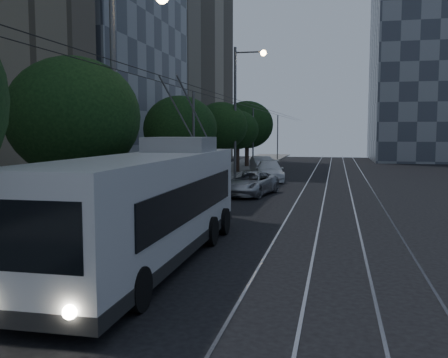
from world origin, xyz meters
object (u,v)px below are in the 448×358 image
pickup_silver (250,183)px  car_white_c (262,165)px  streetlamp_near (124,87)px  car_white_a (253,180)px  car_white_d (268,165)px  trolleybus (151,205)px  streetlamp_far (240,101)px  car_white_b (269,171)px

pickup_silver → car_white_c: car_white_c is taller
pickup_silver → streetlamp_near: size_ratio=0.58×
car_white_a → car_white_d: bearing=96.7°
trolleybus → car_white_c: size_ratio=2.62×
trolleybus → car_white_a: 19.21m
pickup_silver → streetlamp_far: bearing=115.2°
car_white_c → trolleybus: bearing=-106.1°
car_white_a → trolleybus: bearing=-86.3°
car_white_a → car_white_d: 13.11m
car_white_c → streetlamp_far: streetlamp_far is taller
trolleybus → car_white_d: trolleybus is taller
trolleybus → pickup_silver: bearing=88.5°
streetlamp_near → car_white_b: bearing=83.9°
pickup_silver → car_white_d: 16.46m
trolleybus → car_white_d: 32.30m
car_white_d → streetlamp_near: (-1.19, -29.23, 4.65)m
pickup_silver → streetlamp_far: (-2.08, 7.88, 5.38)m
streetlamp_near → streetlamp_far: 20.71m
trolleybus → streetlamp_near: (-2.13, 3.04, 3.71)m
car_white_a → car_white_b: (0.35, 5.53, 0.15)m
trolleybus → car_white_b: bearing=88.8°
car_white_c → car_white_d: (0.46, 0.50, -0.03)m
car_white_a → streetlamp_far: size_ratio=0.36×
car_white_b → streetlamp_near: bearing=-105.9°
car_white_d → pickup_silver: bearing=-101.1°
car_white_b → car_white_c: (-1.60, 7.05, -0.00)m
car_white_b → car_white_d: (-1.14, 7.55, -0.03)m
car_white_d → streetlamp_far: streetlamp_far is taller
pickup_silver → streetlamp_near: bearing=-89.9°
car_white_a → car_white_b: 5.55m
pickup_silver → car_white_a: (-0.35, 3.33, -0.10)m
pickup_silver → car_white_a: bearing=106.4°
streetlamp_far → car_white_b: bearing=25.3°
car_white_a → streetlamp_far: 7.33m
car_white_b → car_white_a: bearing=-103.4°
car_white_a → streetlamp_near: (-1.98, -16.14, 4.77)m
pickup_silver → car_white_d: size_ratio=1.19×
car_white_d → streetlamp_far: bearing=-111.4°
trolleybus → car_white_a: trolleybus is taller
car_white_b → streetlamp_far: size_ratio=0.53×
car_white_d → car_white_b: bearing=-96.5°
car_white_c → streetlamp_near: 29.11m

